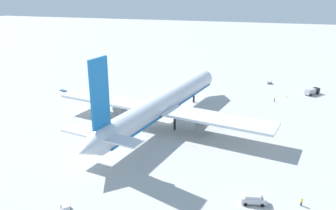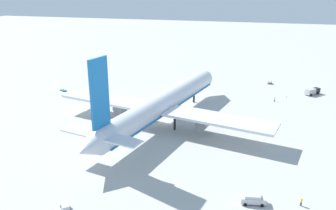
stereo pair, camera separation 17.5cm
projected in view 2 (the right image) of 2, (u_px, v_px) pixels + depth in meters
ground_plane at (164, 123)px, 106.65m from camera, size 600.00×600.00×0.00m
airliner at (162, 104)px, 103.37m from camera, size 74.05×68.01×25.54m
service_truck_0 at (312, 91)px, 133.13m from camera, size 6.31×6.04×2.40m
service_van at (253, 199)px, 67.33m from camera, size 2.67×5.03×1.97m
baggage_cart_0 at (63, 90)px, 138.01m from camera, size 2.51×3.40×0.40m
baggage_cart_1 at (65, 206)px, 65.54m from camera, size 3.24×2.99×1.37m
baggage_cart_2 at (270, 82)px, 147.80m from camera, size 2.97×1.96×1.18m
ground_worker_1 at (275, 99)px, 125.48m from camera, size 0.51×0.51×1.61m
ground_worker_2 at (301, 202)px, 66.73m from camera, size 0.44×0.44×1.64m
traffic_cone_0 at (287, 97)px, 130.40m from camera, size 0.36×0.36×0.55m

